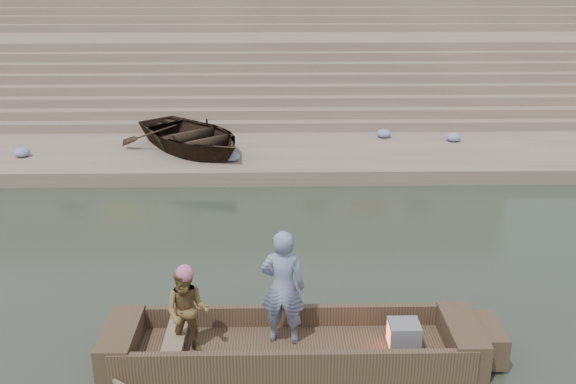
{
  "coord_description": "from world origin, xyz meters",
  "views": [
    {
      "loc": [
        2.73,
        -9.63,
        5.72
      ],
      "look_at": [
        2.95,
        1.87,
        1.4
      ],
      "focal_mm": 39.13,
      "sensor_mm": 36.0,
      "label": 1
    }
  ],
  "objects_px": {
    "rowing_man": "(187,311)",
    "television": "(403,335)",
    "main_rowboat": "(292,353)",
    "beached_rowboat": "(191,136)",
    "standing_man": "(283,287)"
  },
  "relations": [
    {
      "from": "rowing_man",
      "to": "television",
      "type": "bearing_deg",
      "value": 7.09
    },
    {
      "from": "television",
      "to": "main_rowboat",
      "type": "bearing_deg",
      "value": 180.0
    },
    {
      "from": "beached_rowboat",
      "to": "main_rowboat",
      "type": "bearing_deg",
      "value": -113.69
    },
    {
      "from": "main_rowboat",
      "to": "television",
      "type": "height_order",
      "value": "television"
    },
    {
      "from": "rowing_man",
      "to": "main_rowboat",
      "type": "bearing_deg",
      "value": 8.44
    },
    {
      "from": "standing_man",
      "to": "rowing_man",
      "type": "distance_m",
      "value": 1.44
    },
    {
      "from": "beached_rowboat",
      "to": "rowing_man",
      "type": "bearing_deg",
      "value": -122.43
    },
    {
      "from": "rowing_man",
      "to": "television",
      "type": "relative_size",
      "value": 2.95
    },
    {
      "from": "rowing_man",
      "to": "beached_rowboat",
      "type": "distance_m",
      "value": 9.84
    },
    {
      "from": "rowing_man",
      "to": "television",
      "type": "height_order",
      "value": "rowing_man"
    },
    {
      "from": "standing_man",
      "to": "main_rowboat",
      "type": "bearing_deg",
      "value": 132.56
    },
    {
      "from": "standing_man",
      "to": "beached_rowboat",
      "type": "distance_m",
      "value": 9.85
    },
    {
      "from": "television",
      "to": "beached_rowboat",
      "type": "xyz_separation_m",
      "value": [
        -4.36,
        9.7,
        0.42
      ]
    },
    {
      "from": "standing_man",
      "to": "beached_rowboat",
      "type": "xyz_separation_m",
      "value": [
        -2.56,
        9.5,
        -0.29
      ]
    },
    {
      "from": "television",
      "to": "beached_rowboat",
      "type": "bearing_deg",
      "value": 114.19
    }
  ]
}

